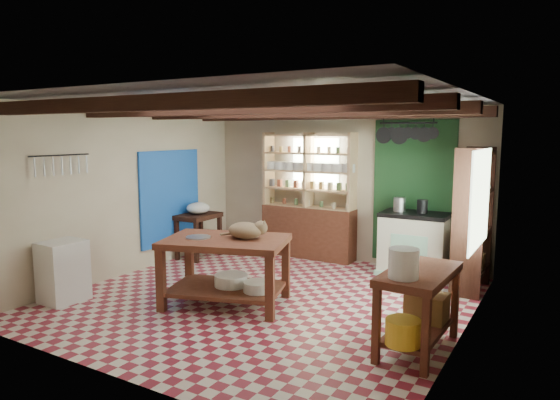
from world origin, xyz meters
The scene contains 30 objects.
floor centered at (0.00, 0.00, -0.01)m, with size 5.00×5.00×0.02m, color maroon.
ceiling centered at (0.00, 0.00, 2.60)m, with size 5.00×5.00×0.02m, color #49494F.
wall_back centered at (0.00, 2.50, 1.30)m, with size 5.00×0.04×2.60m, color beige.
wall_front centered at (0.00, -2.50, 1.30)m, with size 5.00×0.04×2.60m, color beige.
wall_left centered at (-2.50, 0.00, 1.30)m, with size 0.04×5.00×2.60m, color beige.
wall_right centered at (2.50, 0.00, 1.30)m, with size 0.04×5.00×2.60m, color beige.
ceiling_beams centered at (0.00, 0.00, 2.48)m, with size 5.00×3.80×0.15m, color #341A12.
blue_wall_patch centered at (-2.47, 0.90, 1.10)m, with size 0.04×1.40×1.60m, color blue.
green_wall_patch centered at (1.25, 2.47, 1.25)m, with size 1.30×0.04×2.30m, color #1C4622.
window_back centered at (-0.50, 2.48, 1.70)m, with size 0.90×0.02×0.80m, color silver.
window_right centered at (2.48, 1.00, 1.40)m, with size 0.02×1.30×1.20m, color silver.
utensil_rail centered at (-2.44, -1.20, 1.78)m, with size 0.06×0.90×0.28m, color black.
pot_rack centered at (1.25, 2.05, 2.18)m, with size 0.86×0.12×0.36m, color black.
shelving_unit centered at (-0.55, 2.31, 1.10)m, with size 1.70×0.34×2.20m, color tan.
tall_rack centered at (2.28, 1.80, 1.00)m, with size 0.40×0.86×2.00m, color #341A12.
work_table centered at (-0.32, -0.41, 0.43)m, with size 1.52×1.02×0.86m, color brown.
stove centered at (1.39, 2.15, 0.49)m, with size 1.00×0.68×0.98m, color beige.
prep_table centered at (-2.20, 1.30, 0.39)m, with size 0.53×0.77×0.78m, color #341A12.
white_cabinet centered at (-2.22, -1.41, 0.40)m, with size 0.44×0.53×0.80m, color silver.
right_counter centered at (2.18, -0.52, 0.42)m, with size 0.58×1.16×0.83m, color brown.
cat centered at (-0.10, -0.29, 0.97)m, with size 0.46×0.35×0.21m, color #977957.
steel_tray centered at (-0.64, -0.57, 0.87)m, with size 0.31×0.31×0.02m, color #A1A2A9.
basin_large centered at (-0.29, -0.35, 0.30)m, with size 0.43×0.43×0.15m, color silver.
basin_small centered at (0.14, -0.37, 0.29)m, with size 0.36×0.36×0.13m, color silver.
kettle_left centered at (1.14, 2.14, 1.09)m, with size 0.19×0.19×0.21m, color #A1A2A9.
kettle_right centered at (1.49, 2.15, 1.08)m, with size 0.16×0.16×0.20m, color black.
enamel_bowl centered at (-2.20, 1.30, 0.88)m, with size 0.41×0.41×0.20m, color silver.
white_bucket centered at (2.12, -0.87, 0.98)m, with size 0.29×0.29×0.29m, color silver.
wicker_basket centered at (2.19, -0.22, 0.36)m, with size 0.41×0.33×0.29m, color olive.
yellow_tub centered at (2.16, -0.97, 0.34)m, with size 0.33×0.33×0.25m, color yellow.
Camera 1 is at (3.45, -5.41, 2.20)m, focal length 32.00 mm.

